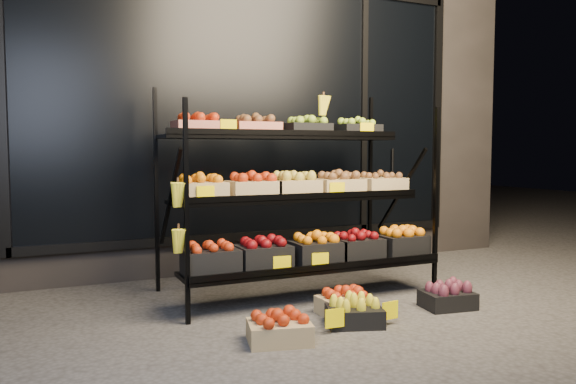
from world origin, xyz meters
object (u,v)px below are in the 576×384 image
floor_crate_left (279,328)px  floor_crate_midright (345,302)px  floor_crate_midleft (355,312)px  display_rack (298,197)px

floor_crate_left → floor_crate_midright: bearing=41.7°
floor_crate_midleft → floor_crate_midright: size_ratio=1.15×
floor_crate_left → floor_crate_midleft: (0.59, 0.10, -0.00)m
floor_crate_left → floor_crate_midleft: floor_crate_left is taller
floor_crate_left → floor_crate_midright: 0.75m
display_rack → floor_crate_midleft: bearing=-91.2°
floor_crate_midright → floor_crate_midleft: bearing=-108.5°
display_rack → floor_crate_midright: display_rack is taller
floor_crate_left → floor_crate_midleft: 0.60m
display_rack → floor_crate_left: (-0.61, -1.01, -0.70)m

